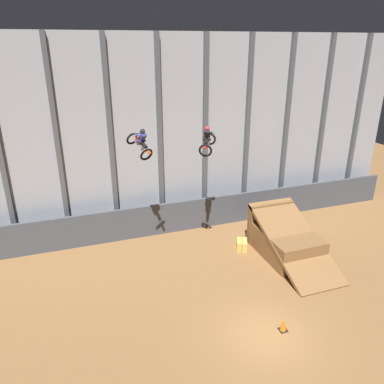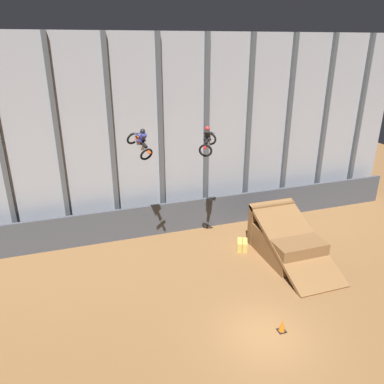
{
  "view_description": "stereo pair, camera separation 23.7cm",
  "coord_description": "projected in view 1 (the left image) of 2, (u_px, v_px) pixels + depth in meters",
  "views": [
    {
      "loc": [
        -7.18,
        -10.94,
        11.76
      ],
      "look_at": [
        -1.02,
        6.74,
        4.27
      ],
      "focal_mm": 35.0,
      "sensor_mm": 36.0,
      "label": 1
    },
    {
      "loc": [
        -6.96,
        -11.01,
        11.76
      ],
      "look_at": [
        -1.02,
        6.74,
        4.27
      ],
      "focal_mm": 35.0,
      "sensor_mm": 36.0,
      "label": 2
    }
  ],
  "objects": [
    {
      "name": "ground_plane",
      "position": [
        266.0,
        335.0,
        16.16
      ],
      "size": [
        60.0,
        60.0,
        0.0
      ],
      "primitive_type": "plane",
      "color": "olive"
    },
    {
      "name": "lower_barrier",
      "position": [
        188.0,
        215.0,
        24.96
      ],
      "size": [
        31.36,
        0.2,
        2.1
      ],
      "color": "#474C56",
      "rests_on": "ground_plane"
    },
    {
      "name": "hay_bale_trackside",
      "position": [
        242.0,
        245.0,
        22.85
      ],
      "size": [
        0.93,
        1.07,
        0.57
      ],
      "rotation": [
        0.0,
        0.0,
        1.12
      ],
      "color": "#CCB751",
      "rests_on": "ground_plane"
    },
    {
      "name": "traffic_cone_near_ramp",
      "position": [
        283.0,
        325.0,
        16.34
      ],
      "size": [
        0.36,
        0.36,
        0.58
      ],
      "color": "black",
      "rests_on": "ground_plane"
    },
    {
      "name": "rider_bike_left_air",
      "position": [
        140.0,
        143.0,
        19.35
      ],
      "size": [
        1.28,
        1.88,
        1.68
      ],
      "rotation": [
        0.44,
        0.0,
        0.37
      ],
      "color": "black"
    },
    {
      "name": "rider_bike_right_air",
      "position": [
        207.0,
        141.0,
        20.14
      ],
      "size": [
        1.46,
        1.8,
        1.59
      ],
      "rotation": [
        0.21,
        0.0,
        -0.53
      ],
      "color": "black"
    },
    {
      "name": "dirt_ramp",
      "position": [
        284.0,
        239.0,
        22.18
      ],
      "size": [
        2.93,
        6.08,
        2.74
      ],
      "color": "brown",
      "rests_on": "ground_plane"
    },
    {
      "name": "arena_back_wall",
      "position": [
        182.0,
        136.0,
        24.01
      ],
      "size": [
        32.0,
        0.4,
        12.39
      ],
      "color": "#A3A8B2",
      "rests_on": "ground_plane"
    }
  ]
}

